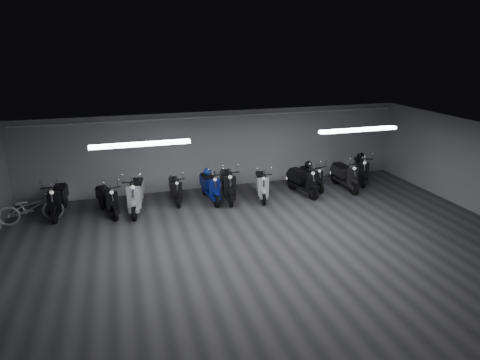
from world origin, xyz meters
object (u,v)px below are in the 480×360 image
object	(u,v)px
bicycle	(30,204)
scooter_6	(262,181)
helmet_0	(308,164)
helmet_2	(361,156)
scooter_3	(175,185)
scooter_10	(361,165)
scooter_0	(57,194)
scooter_8	(311,173)
scooter_4	(210,182)
scooter_9	(345,171)
scooter_5	(228,179)
helmet_1	(208,172)
scooter_7	(303,176)
scooter_2	(136,189)
scooter_1	(107,195)

from	to	relation	value
bicycle	scooter_6	bearing A→B (deg)	-98.13
helmet_0	helmet_2	bearing A→B (deg)	3.92
scooter_3	scooter_10	bearing A→B (deg)	-0.01
scooter_6	helmet_0	bearing A→B (deg)	28.94
scooter_0	scooter_8	world-z (taller)	scooter_0
scooter_4	bicycle	world-z (taller)	scooter_4
scooter_10	helmet_2	world-z (taller)	scooter_10
helmet_0	helmet_2	distance (m)	2.26
scooter_3	scooter_9	bearing A→B (deg)	-4.63
scooter_4	scooter_5	bearing A→B (deg)	-11.10
scooter_3	helmet_0	xyz separation A→B (m)	(4.85, 0.07, 0.28)
scooter_5	helmet_2	bearing A→B (deg)	12.39
scooter_9	helmet_1	xyz separation A→B (m)	(-4.95, 0.51, 0.27)
scooter_6	scooter_10	xyz separation A→B (m)	(4.16, 0.52, 0.03)
scooter_3	helmet_1	bearing A→B (deg)	0.40
scooter_0	scooter_3	world-z (taller)	scooter_0
scooter_5	scooter_8	distance (m)	3.17
scooter_10	scooter_7	bearing A→B (deg)	-146.55
scooter_5	helmet_0	world-z (taller)	scooter_5
helmet_1	scooter_4	bearing A→B (deg)	-84.31
scooter_4	helmet_0	size ratio (longest dim) A/B	6.98
scooter_7	scooter_2	bearing A→B (deg)	166.10
scooter_7	scooter_9	size ratio (longest dim) A/B	0.98
bicycle	scooter_10	size ratio (longest dim) A/B	0.97
scooter_0	bicycle	size ratio (longest dim) A/B	1.05
scooter_2	helmet_0	distance (m)	6.17
scooter_3	helmet_2	size ratio (longest dim) A/B	5.82
scooter_5	scooter_9	xyz separation A→B (m)	(4.33, -0.20, -0.03)
scooter_7	scooter_9	bearing A→B (deg)	-10.38
scooter_1	scooter_4	world-z (taller)	scooter_4
scooter_1	helmet_0	world-z (taller)	scooter_1
scooter_4	bicycle	size ratio (longest dim) A/B	1.02
scooter_5	scooter_7	size ratio (longest dim) A/B	1.07
scooter_2	scooter_10	xyz separation A→B (m)	(8.30, 0.45, -0.06)
scooter_0	scooter_9	size ratio (longest dim) A/B	1.00
scooter_2	scooter_5	size ratio (longest dim) A/B	1.03
scooter_0	bicycle	bearing A→B (deg)	-149.42
scooter_1	helmet_2	bearing A→B (deg)	-14.94
scooter_2	scooter_3	size ratio (longest dim) A/B	1.24
scooter_3	scooter_10	world-z (taller)	scooter_10
scooter_8	scooter_5	bearing A→B (deg)	173.98
bicycle	scooter_10	distance (m)	11.34
scooter_1	scooter_8	bearing A→B (deg)	-16.67
helmet_1	scooter_9	bearing A→B (deg)	-5.85
scooter_6	scooter_10	distance (m)	4.20
scooter_6	helmet_1	bearing A→B (deg)	174.99
scooter_5	scooter_7	bearing A→B (deg)	0.91
scooter_6	bicycle	distance (m)	7.17
scooter_6	scooter_0	bearing A→B (deg)	-171.82
scooter_1	helmet_1	xyz separation A→B (m)	(3.26, 0.46, 0.32)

